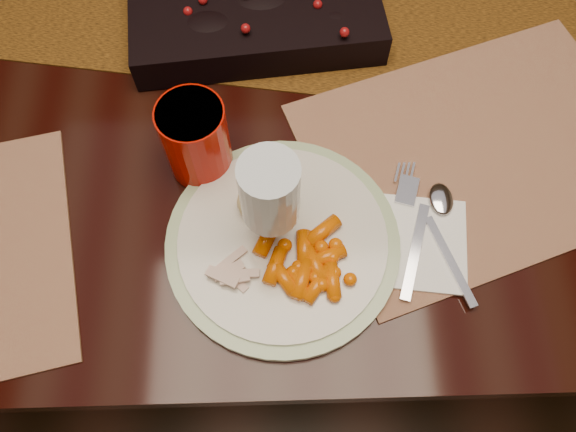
{
  "coord_description": "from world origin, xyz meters",
  "views": [
    {
      "loc": [
        -0.03,
        -0.58,
        1.43
      ],
      "look_at": [
        -0.02,
        -0.29,
        0.8
      ],
      "focal_mm": 35.0,
      "sensor_mm": 36.0,
      "label": 1
    }
  ],
  "objects_px": {
    "baby_carrots": "(293,256)",
    "mashed_potatoes": "(270,185)",
    "placemat_main": "(480,152)",
    "wine_glass": "(271,210)",
    "dining_table": "(292,177)",
    "centerpiece": "(256,12)",
    "turkey_shreds": "(225,269)",
    "red_cup": "(196,139)",
    "dinner_plate": "(283,242)",
    "napkin": "(422,243)"
  },
  "relations": [
    {
      "from": "baby_carrots",
      "to": "mashed_potatoes",
      "type": "distance_m",
      "value": 0.1
    },
    {
      "from": "placemat_main",
      "to": "wine_glass",
      "type": "bearing_deg",
      "value": -176.08
    },
    {
      "from": "dining_table",
      "to": "baby_carrots",
      "type": "distance_m",
      "value": 0.52
    },
    {
      "from": "baby_carrots",
      "to": "centerpiece",
      "type": "bearing_deg",
      "value": 96.52
    },
    {
      "from": "turkey_shreds",
      "to": "wine_glass",
      "type": "xyz_separation_m",
      "value": [
        0.06,
        0.05,
        0.07
      ]
    },
    {
      "from": "centerpiece",
      "to": "turkey_shreds",
      "type": "height_order",
      "value": "centerpiece"
    },
    {
      "from": "mashed_potatoes",
      "to": "wine_glass",
      "type": "xyz_separation_m",
      "value": [
        0.0,
        -0.06,
        0.05
      ]
    },
    {
      "from": "baby_carrots",
      "to": "turkey_shreds",
      "type": "xyz_separation_m",
      "value": [
        -0.08,
        -0.01,
        -0.0
      ]
    },
    {
      "from": "red_cup",
      "to": "wine_glass",
      "type": "bearing_deg",
      "value": -50.81
    },
    {
      "from": "centerpiece",
      "to": "placemat_main",
      "type": "distance_m",
      "value": 0.39
    },
    {
      "from": "placemat_main",
      "to": "red_cup",
      "type": "xyz_separation_m",
      "value": [
        -0.39,
        -0.01,
        0.06
      ]
    },
    {
      "from": "baby_carrots",
      "to": "placemat_main",
      "type": "bearing_deg",
      "value": 30.46
    },
    {
      "from": "dinner_plate",
      "to": "napkin",
      "type": "xyz_separation_m",
      "value": [
        0.18,
        -0.0,
        -0.01
      ]
    },
    {
      "from": "dining_table",
      "to": "mashed_potatoes",
      "type": "bearing_deg",
      "value": -99.38
    },
    {
      "from": "baby_carrots",
      "to": "dining_table",
      "type": "bearing_deg",
      "value": 87.92
    },
    {
      "from": "dining_table",
      "to": "napkin",
      "type": "bearing_deg",
      "value": -63.27
    },
    {
      "from": "dinner_plate",
      "to": "napkin",
      "type": "distance_m",
      "value": 0.18
    },
    {
      "from": "dining_table",
      "to": "dinner_plate",
      "type": "xyz_separation_m",
      "value": [
        -0.02,
        -0.31,
        0.39
      ]
    },
    {
      "from": "placemat_main",
      "to": "wine_glass",
      "type": "distance_m",
      "value": 0.33
    },
    {
      "from": "placemat_main",
      "to": "napkin",
      "type": "distance_m",
      "value": 0.17
    },
    {
      "from": "turkey_shreds",
      "to": "napkin",
      "type": "bearing_deg",
      "value": 8.16
    },
    {
      "from": "centerpiece",
      "to": "baby_carrots",
      "type": "relative_size",
      "value": 3.29
    },
    {
      "from": "dinner_plate",
      "to": "napkin",
      "type": "height_order",
      "value": "dinner_plate"
    },
    {
      "from": "turkey_shreds",
      "to": "red_cup",
      "type": "xyz_separation_m",
      "value": [
        -0.04,
        0.17,
        0.04
      ]
    },
    {
      "from": "placemat_main",
      "to": "red_cup",
      "type": "bearing_deg",
      "value": 161.93
    },
    {
      "from": "napkin",
      "to": "baby_carrots",
      "type": "bearing_deg",
      "value": -164.97
    },
    {
      "from": "placemat_main",
      "to": "baby_carrots",
      "type": "xyz_separation_m",
      "value": [
        -0.27,
        -0.16,
        0.03
      ]
    },
    {
      "from": "turkey_shreds",
      "to": "napkin",
      "type": "relative_size",
      "value": 0.55
    },
    {
      "from": "centerpiece",
      "to": "wine_glass",
      "type": "height_order",
      "value": "wine_glass"
    },
    {
      "from": "turkey_shreds",
      "to": "placemat_main",
      "type": "bearing_deg",
      "value": 26.07
    },
    {
      "from": "placemat_main",
      "to": "baby_carrots",
      "type": "relative_size",
      "value": 4.12
    },
    {
      "from": "dinner_plate",
      "to": "centerpiece",
      "type": "bearing_deg",
      "value": 95.01
    },
    {
      "from": "turkey_shreds",
      "to": "wine_glass",
      "type": "distance_m",
      "value": 0.1
    },
    {
      "from": "baby_carrots",
      "to": "turkey_shreds",
      "type": "height_order",
      "value": "baby_carrots"
    },
    {
      "from": "centerpiece",
      "to": "placemat_main",
      "type": "xyz_separation_m",
      "value": [
        0.31,
        -0.23,
        -0.04
      ]
    },
    {
      "from": "red_cup",
      "to": "baby_carrots",
      "type": "bearing_deg",
      "value": -51.13
    },
    {
      "from": "dining_table",
      "to": "mashed_potatoes",
      "type": "relative_size",
      "value": 20.3
    },
    {
      "from": "red_cup",
      "to": "wine_glass",
      "type": "distance_m",
      "value": 0.16
    },
    {
      "from": "napkin",
      "to": "dining_table",
      "type": "bearing_deg",
      "value": 124.48
    },
    {
      "from": "wine_glass",
      "to": "dining_table",
      "type": "bearing_deg",
      "value": 82.85
    },
    {
      "from": "dining_table",
      "to": "turkey_shreds",
      "type": "height_order",
      "value": "turkey_shreds"
    },
    {
      "from": "wine_glass",
      "to": "turkey_shreds",
      "type": "bearing_deg",
      "value": -140.97
    },
    {
      "from": "placemat_main",
      "to": "napkin",
      "type": "height_order",
      "value": "napkin"
    },
    {
      "from": "dinner_plate",
      "to": "turkey_shreds",
      "type": "distance_m",
      "value": 0.08
    },
    {
      "from": "centerpiece",
      "to": "red_cup",
      "type": "xyz_separation_m",
      "value": [
        -0.08,
        -0.24,
        0.02
      ]
    },
    {
      "from": "placemat_main",
      "to": "mashed_potatoes",
      "type": "distance_m",
      "value": 0.31
    },
    {
      "from": "turkey_shreds",
      "to": "dinner_plate",
      "type": "bearing_deg",
      "value": 29.57
    },
    {
      "from": "centerpiece",
      "to": "napkin",
      "type": "height_order",
      "value": "centerpiece"
    },
    {
      "from": "placemat_main",
      "to": "centerpiece",
      "type": "bearing_deg",
      "value": 124.27
    },
    {
      "from": "dining_table",
      "to": "baby_carrots",
      "type": "height_order",
      "value": "baby_carrots"
    }
  ]
}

